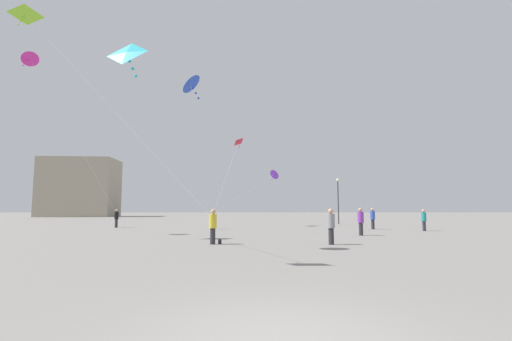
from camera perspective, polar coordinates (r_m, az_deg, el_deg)
ground_plane at (r=5.61m, az=4.00°, el=-24.65°), size 300.00×300.00×0.00m
person_in_yellow at (r=18.89m, az=-6.71°, el=-8.38°), size 0.38×0.38×1.76m
person_in_white at (r=32.30m, az=-6.70°, el=-7.45°), size 0.35×0.35×1.62m
person_in_teal at (r=32.44m, az=24.58°, el=-6.86°), size 0.37×0.37×1.72m
person_in_black at (r=36.98m, az=-20.82°, el=-6.80°), size 0.38×0.38×1.74m
person_in_grey at (r=18.97m, az=11.55°, el=-8.24°), size 0.39×0.39×1.79m
person_in_blue at (r=33.54m, az=17.64°, el=-6.96°), size 0.40×0.40×1.83m
person_in_purple at (r=25.66m, az=15.92°, el=-7.42°), size 0.40×0.40×1.84m
kite_magenta_diamond at (r=31.53m, az=-31.52°, el=14.32°), size 3.85×10.23×11.51m
kite_lime_delta at (r=27.93m, az=-31.69°, el=19.37°), size 12.72×3.53×12.65m
kite_cyan_delta at (r=13.53m, az=-19.06°, el=16.00°), size 2.86×7.39×5.96m
kite_violet_diamond at (r=40.61m, az=2.86°, el=-0.62°), size 6.63×8.95×4.77m
kite_cobalt_diamond at (r=17.53m, az=-10.10°, el=13.01°), size 1.36×3.00×6.61m
kite_crimson_delta at (r=37.60m, az=-2.80°, el=4.32°), size 2.56×5.71×7.57m
building_left_hall at (r=88.19m, az=-25.58°, el=-2.42°), size 15.28×10.50×12.42m
lamppost_east at (r=42.98m, az=12.60°, el=-3.50°), size 0.36×0.36×5.20m
handbag_beside_flyer at (r=19.02m, az=-5.64°, el=-10.92°), size 0.20×0.34×0.24m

